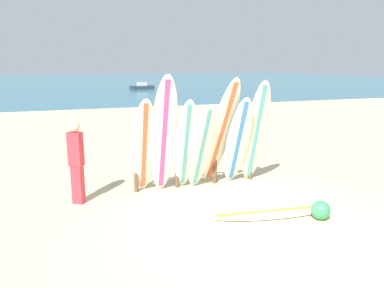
{
  "coord_description": "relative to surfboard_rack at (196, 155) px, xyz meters",
  "views": [
    {
      "loc": [
        -2.98,
        -5.1,
        2.72
      ],
      "look_at": [
        -0.29,
        2.74,
        0.9
      ],
      "focal_mm": 34.34,
      "sensor_mm": 36.0,
      "label": 1
    }
  ],
  "objects": [
    {
      "name": "ground_plane",
      "position": [
        0.29,
        -2.44,
        -0.72
      ],
      "size": [
        120.0,
        120.0,
        0.0
      ],
      "primitive_type": "plane",
      "color": "beige"
    },
    {
      "name": "ocean_water",
      "position": [
        0.29,
        55.56,
        -0.71
      ],
      "size": [
        120.0,
        80.0,
        0.01
      ],
      "primitive_type": "cube",
      "color": "teal",
      "rests_on": "ground"
    },
    {
      "name": "surfboard_rack",
      "position": [
        0.0,
        0.0,
        0.0
      ],
      "size": [
        2.85,
        0.09,
        1.15
      ],
      "color": "brown",
      "rests_on": "ground"
    },
    {
      "name": "surfboard_leaning_far_left",
      "position": [
        -1.24,
        -0.3,
        0.33
      ],
      "size": [
        0.56,
        1.0,
        2.1
      ],
      "color": "white",
      "rests_on": "ground"
    },
    {
      "name": "surfboard_leaning_left",
      "position": [
        -0.86,
        -0.42,
        0.56
      ],
      "size": [
        0.58,
        0.97,
        2.55
      ],
      "color": "white",
      "rests_on": "ground"
    },
    {
      "name": "surfboard_leaning_center_left",
      "position": [
        -0.38,
        -0.41,
        0.32
      ],
      "size": [
        0.6,
        1.09,
        2.07
      ],
      "color": "white",
      "rests_on": "ground"
    },
    {
      "name": "surfboard_leaning_center",
      "position": [
        -0.05,
        -0.45,
        0.25
      ],
      "size": [
        0.57,
        0.95,
        1.94
      ],
      "color": "silver",
      "rests_on": "ground"
    },
    {
      "name": "surfboard_leaning_center_right",
      "position": [
        0.45,
        -0.32,
        0.52
      ],
      "size": [
        0.78,
        1.25,
        2.48
      ],
      "color": "silver",
      "rests_on": "ground"
    },
    {
      "name": "surfboard_leaning_right",
      "position": [
        0.85,
        -0.35,
        0.31
      ],
      "size": [
        0.59,
        0.92,
        2.06
      ],
      "color": "silver",
      "rests_on": "ground"
    },
    {
      "name": "surfboard_leaning_far_right",
      "position": [
        1.31,
        -0.33,
        0.48
      ],
      "size": [
        0.59,
        0.85,
        2.4
      ],
      "color": "beige",
      "rests_on": "ground"
    },
    {
      "name": "surfboard_lying_on_sand",
      "position": [
        0.78,
        -2.02,
        -0.68
      ],
      "size": [
        2.34,
        0.83,
        0.08
      ],
      "color": "white",
      "rests_on": "ground"
    },
    {
      "name": "beachgoer_standing",
      "position": [
        -2.58,
        -0.28,
        0.2
      ],
      "size": [
        0.32,
        0.29,
        1.66
      ],
      "color": "#D8333F",
      "rests_on": "ground"
    },
    {
      "name": "small_boat_offshore",
      "position": [
        5.2,
        32.18,
        -0.46
      ],
      "size": [
        2.67,
        1.61,
        0.71
      ],
      "color": "#333842",
      "rests_on": "ocean_water"
    },
    {
      "name": "beach_ball",
      "position": [
        1.46,
        -2.49,
        -0.54
      ],
      "size": [
        0.34,
        0.34,
        0.34
      ],
      "primitive_type": "sphere",
      "color": "#388C59",
      "rests_on": "ground"
    }
  ]
}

